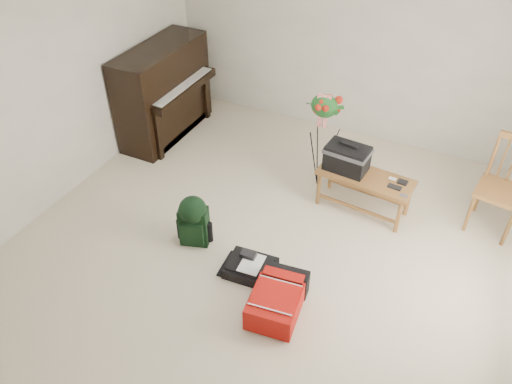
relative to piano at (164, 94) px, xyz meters
The scene contains 11 objects.
floor 2.77m from the piano, 36.20° to the right, with size 5.00×5.50×0.01m, color beige.
ceiling 3.31m from the piano, 36.20° to the right, with size 5.00×5.50×0.01m, color white.
wall_back 2.55m from the piano, 27.74° to the left, with size 5.00×0.04×2.50m, color silver.
wall_left 1.76m from the piano, 101.09° to the right, with size 0.04×5.50×2.50m, color silver.
piano is the anchor object (origin of this frame).
bench 2.79m from the piano, ahead, with size 1.08×0.51×0.80m.
dining_chair 4.28m from the piano, ahead, with size 0.53×0.53×1.07m.
red_suitcase 3.43m from the piano, 38.69° to the right, with size 0.51×0.69×0.28m.
black_duffel 2.95m from the piano, 39.90° to the right, with size 0.50×0.42×0.20m.
green_backpack 2.31m from the piano, 49.06° to the right, with size 0.34×0.31×0.59m.
flower_stand 2.32m from the piano, ahead, with size 0.43×0.43×1.25m.
Camera 1 is at (1.59, -3.29, 3.75)m, focal length 35.00 mm.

